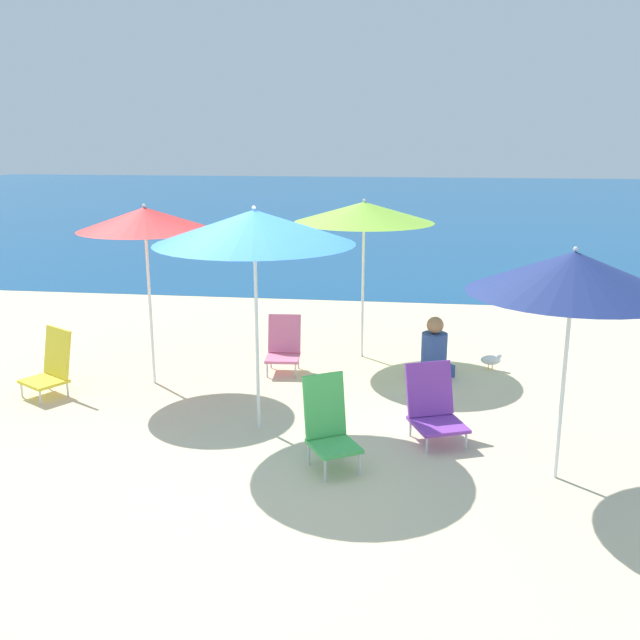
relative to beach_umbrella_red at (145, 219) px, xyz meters
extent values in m
plane|color=beige|center=(1.70, -1.50, -2.05)|extent=(60.00, 60.00, 0.00)
cube|color=navy|center=(1.70, 24.84, -2.04)|extent=(60.00, 40.00, 0.01)
cylinder|color=white|center=(0.00, 0.00, -1.09)|extent=(0.04, 0.04, 1.92)
cone|color=red|center=(0.00, 0.00, 0.00)|extent=(1.60, 1.60, 0.27)
sphere|color=white|center=(0.00, 0.00, 0.16)|extent=(0.04, 0.04, 0.04)
cylinder|color=white|center=(1.60, -1.21, -1.07)|extent=(0.04, 0.04, 1.96)
cone|color=blue|center=(1.60, -1.21, 0.09)|extent=(2.02, 2.02, 0.34)
sphere|color=white|center=(1.60, -1.21, 0.27)|extent=(0.04, 0.04, 0.04)
cylinder|color=white|center=(2.49, 1.45, -1.11)|extent=(0.04, 0.04, 1.88)
cone|color=#8ECC3D|center=(2.49, 1.45, -0.03)|extent=(1.89, 1.89, 0.27)
sphere|color=white|center=(2.49, 1.45, 0.12)|extent=(0.04, 0.04, 0.04)
cylinder|color=white|center=(4.51, -1.96, -1.19)|extent=(0.04, 0.04, 1.71)
cone|color=navy|center=(4.51, -1.96, -0.16)|extent=(1.78, 1.78, 0.36)
sphere|color=white|center=(4.51, -1.96, 0.04)|extent=(0.04, 0.04, 0.04)
cylinder|color=silver|center=(1.36, 0.39, -1.95)|extent=(0.02, 0.02, 0.19)
cylinder|color=silver|center=(1.72, 0.41, -1.95)|extent=(0.02, 0.02, 0.19)
cylinder|color=silver|center=(1.33, 0.77, -1.95)|extent=(0.02, 0.02, 0.19)
cylinder|color=silver|center=(1.69, 0.80, -1.95)|extent=(0.02, 0.02, 0.19)
cube|color=pink|center=(1.53, 0.59, -1.84)|extent=(0.46, 0.48, 0.04)
cube|color=pink|center=(1.51, 0.82, -1.57)|extent=(0.44, 0.20, 0.49)
cylinder|color=silver|center=(-1.38, -0.69, -1.96)|extent=(0.02, 0.02, 0.18)
cylinder|color=silver|center=(-1.03, -0.91, -1.96)|extent=(0.02, 0.02, 0.18)
cylinder|color=silver|center=(-1.20, -0.39, -1.96)|extent=(0.02, 0.02, 0.18)
cylinder|color=silver|center=(-0.85, -0.61, -1.96)|extent=(0.02, 0.02, 0.18)
cube|color=yellow|center=(-1.11, -0.65, -1.85)|extent=(0.62, 0.60, 0.04)
cube|color=yellow|center=(-1.01, -0.47, -1.54)|extent=(0.48, 0.37, 0.58)
cylinder|color=silver|center=(3.36, -1.62, -1.96)|extent=(0.02, 0.02, 0.18)
cylinder|color=silver|center=(3.75, -1.47, -1.96)|extent=(0.02, 0.02, 0.18)
cylinder|color=silver|center=(3.20, -1.22, -1.96)|extent=(0.02, 0.02, 0.18)
cylinder|color=silver|center=(3.58, -1.06, -1.96)|extent=(0.02, 0.02, 0.18)
cube|color=purple|center=(3.47, -1.34, -1.85)|extent=(0.64, 0.66, 0.04)
cube|color=purple|center=(3.38, -1.11, -1.56)|extent=(0.52, 0.35, 0.54)
cylinder|color=silver|center=(2.45, -2.33, -1.94)|extent=(0.02, 0.02, 0.22)
cylinder|color=silver|center=(2.75, -2.16, -1.94)|extent=(0.02, 0.02, 0.22)
cylinder|color=silver|center=(2.26, -2.01, -1.94)|extent=(0.02, 0.02, 0.22)
cylinder|color=silver|center=(2.55, -1.83, -1.94)|extent=(0.02, 0.02, 0.22)
cube|color=#47B756|center=(2.50, -2.08, -1.81)|extent=(0.58, 0.59, 0.04)
cube|color=#47B756|center=(2.39, -1.89, -1.49)|extent=(0.41, 0.32, 0.60)
cube|color=#334C8C|center=(3.47, 0.69, -1.97)|extent=(0.56, 0.55, 0.16)
cylinder|color=#334C8C|center=(3.47, 0.69, -1.68)|extent=(0.33, 0.33, 0.42)
sphere|color=#9E704C|center=(3.47, 0.69, -1.36)|extent=(0.22, 0.22, 0.22)
cylinder|color=gold|center=(4.20, 1.08, -2.01)|extent=(0.01, 0.01, 0.07)
cylinder|color=gold|center=(4.25, 1.08, -2.01)|extent=(0.01, 0.01, 0.07)
ellipsoid|color=white|center=(4.22, 1.08, -1.91)|extent=(0.26, 0.11, 0.13)
sphere|color=white|center=(4.32, 1.08, -1.85)|extent=(0.07, 0.07, 0.07)
camera|label=1|loc=(3.19, -8.09, 0.97)|focal=40.00mm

